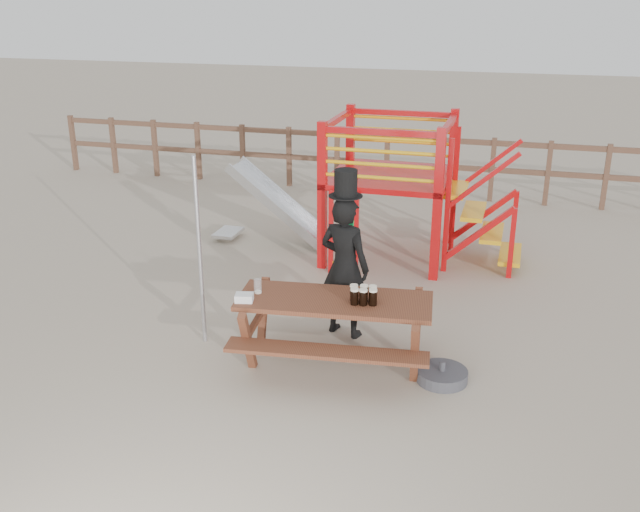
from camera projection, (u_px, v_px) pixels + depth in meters
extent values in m
plane|color=tan|center=(304.00, 365.00, 7.60)|extent=(60.00, 60.00, 0.00)
cube|color=brown|center=(414.00, 139.00, 13.51)|extent=(15.00, 0.06, 0.10)
cube|color=brown|center=(412.00, 165.00, 13.69)|extent=(15.00, 0.06, 0.10)
cube|color=brown|center=(73.00, 143.00, 15.64)|extent=(0.09, 0.09, 1.20)
cube|color=brown|center=(114.00, 145.00, 15.38)|extent=(0.09, 0.09, 1.20)
cube|color=brown|center=(155.00, 148.00, 15.12)|extent=(0.09, 0.09, 1.20)
cube|color=brown|center=(198.00, 151.00, 14.86)|extent=(0.09, 0.09, 1.20)
cube|color=brown|center=(243.00, 154.00, 14.60)|extent=(0.09, 0.09, 1.20)
cube|color=brown|center=(289.00, 157.00, 14.34)|extent=(0.09, 0.09, 1.20)
cube|color=brown|center=(337.00, 160.00, 14.08)|extent=(0.09, 0.09, 1.20)
cube|color=brown|center=(387.00, 163.00, 13.82)|extent=(0.09, 0.09, 1.20)
cube|color=brown|center=(438.00, 166.00, 13.56)|extent=(0.09, 0.09, 1.20)
cube|color=brown|center=(492.00, 170.00, 13.30)|extent=(0.09, 0.09, 1.20)
cube|color=brown|center=(548.00, 173.00, 13.04)|extent=(0.09, 0.09, 1.20)
cube|color=brown|center=(606.00, 177.00, 12.78)|extent=(0.09, 0.09, 1.20)
cube|color=red|center=(322.00, 197.00, 9.91)|extent=(0.12, 0.12, 2.10)
cube|color=red|center=(437.00, 206.00, 9.49)|extent=(0.12, 0.12, 2.10)
cube|color=red|center=(350.00, 171.00, 11.35)|extent=(0.12, 0.12, 2.10)
cube|color=red|center=(451.00, 178.00, 10.93)|extent=(0.12, 0.12, 2.10)
cube|color=red|center=(390.00, 177.00, 10.37)|extent=(1.72, 1.72, 0.08)
cube|color=red|center=(381.00, 132.00, 9.37)|extent=(1.60, 0.08, 0.08)
cube|color=red|center=(402.00, 113.00, 10.81)|extent=(1.60, 0.08, 0.08)
cube|color=red|center=(338.00, 119.00, 10.30)|extent=(0.08, 1.60, 0.08)
cube|color=red|center=(449.00, 125.00, 9.88)|extent=(0.08, 1.60, 0.08)
cylinder|color=yellow|center=(379.00, 178.00, 9.58)|extent=(1.50, 0.05, 0.05)
cylinder|color=yellow|center=(400.00, 153.00, 11.02)|extent=(1.50, 0.05, 0.05)
cylinder|color=yellow|center=(380.00, 165.00, 9.52)|extent=(1.50, 0.05, 0.05)
cylinder|color=yellow|center=(401.00, 142.00, 10.96)|extent=(1.50, 0.05, 0.05)
cylinder|color=yellow|center=(380.00, 151.00, 9.46)|extent=(1.50, 0.05, 0.05)
cylinder|color=yellow|center=(401.00, 130.00, 10.90)|extent=(1.50, 0.05, 0.05)
cylinder|color=yellow|center=(381.00, 138.00, 9.40)|extent=(1.50, 0.05, 0.05)
cylinder|color=yellow|center=(402.00, 118.00, 10.83)|extent=(1.50, 0.05, 0.05)
cube|color=red|center=(331.00, 232.00, 9.89)|extent=(0.06, 0.06, 1.20)
cube|color=red|center=(356.00, 234.00, 9.79)|extent=(0.06, 0.06, 1.20)
cylinder|color=yellow|center=(343.00, 263.00, 10.00)|extent=(0.36, 0.04, 0.04)
cylinder|color=yellow|center=(343.00, 247.00, 9.91)|extent=(0.36, 0.04, 0.04)
cylinder|color=yellow|center=(344.00, 231.00, 9.83)|extent=(0.36, 0.04, 0.04)
cylinder|color=yellow|center=(344.00, 214.00, 9.75)|extent=(0.36, 0.04, 0.04)
cylinder|color=yellow|center=(344.00, 198.00, 9.66)|extent=(0.36, 0.04, 0.04)
cube|color=yellow|center=(455.00, 190.00, 10.16)|extent=(0.30, 0.90, 0.06)
cube|color=yellow|center=(474.00, 211.00, 10.19)|extent=(0.30, 0.90, 0.06)
cube|color=yellow|center=(492.00, 233.00, 10.23)|extent=(0.30, 0.90, 0.06)
cube|color=yellow|center=(510.00, 254.00, 10.26)|extent=(0.30, 0.90, 0.06)
cube|color=red|center=(479.00, 234.00, 9.82)|extent=(0.95, 0.08, 0.86)
cube|color=red|center=(484.00, 215.00, 10.63)|extent=(0.95, 0.08, 0.86)
cube|color=silver|center=(281.00, 206.00, 11.01)|extent=(1.53, 0.55, 1.21)
cube|color=silver|center=(275.00, 208.00, 10.76)|extent=(1.58, 0.04, 1.28)
cube|color=silver|center=(286.00, 199.00, 11.24)|extent=(1.58, 0.04, 1.28)
cube|color=silver|center=(228.00, 232.00, 11.43)|extent=(0.35, 0.55, 0.05)
cube|color=brown|center=(335.00, 301.00, 7.33)|extent=(2.07, 0.98, 0.05)
cube|color=brown|center=(326.00, 352.00, 6.93)|extent=(2.02, 0.51, 0.04)
cube|color=brown|center=(342.00, 306.00, 7.94)|extent=(2.02, 0.51, 0.04)
cube|color=brown|center=(256.00, 329.00, 7.60)|extent=(0.22, 1.20, 0.72)
cube|color=brown|center=(416.00, 341.00, 7.34)|extent=(0.22, 1.20, 0.72)
imported|color=black|center=(345.00, 267.00, 8.02)|extent=(0.69, 0.54, 1.65)
cube|color=#0D973D|center=(351.00, 247.00, 8.06)|extent=(0.07, 0.03, 0.38)
cylinder|color=black|center=(346.00, 196.00, 7.73)|extent=(0.37, 0.37, 0.01)
cylinder|color=black|center=(346.00, 182.00, 7.68)|extent=(0.25, 0.25, 0.29)
cube|color=white|center=(352.00, 171.00, 7.74)|extent=(0.13, 0.04, 0.03)
cylinder|color=#B2B2B7|center=(200.00, 253.00, 7.74)|extent=(0.05, 0.05, 2.14)
cylinder|color=#3E3E43|center=(442.00, 375.00, 7.27)|extent=(0.53, 0.53, 0.12)
cylinder|color=#3E3E43|center=(442.00, 366.00, 7.23)|extent=(0.06, 0.06, 0.10)
cube|color=white|center=(244.00, 298.00, 7.25)|extent=(0.21, 0.18, 0.08)
cylinder|color=black|center=(354.00, 297.00, 7.17)|extent=(0.08, 0.08, 0.15)
cylinder|color=#FFEFD0|center=(355.00, 290.00, 7.14)|extent=(0.08, 0.08, 0.02)
cylinder|color=black|center=(363.00, 298.00, 7.15)|extent=(0.08, 0.08, 0.15)
cylinder|color=#FFEFD0|center=(363.00, 290.00, 7.12)|extent=(0.08, 0.08, 0.02)
cylinder|color=black|center=(373.00, 298.00, 7.15)|extent=(0.08, 0.08, 0.15)
cylinder|color=#FFEFD0|center=(373.00, 290.00, 7.12)|extent=(0.08, 0.08, 0.02)
cylinder|color=black|center=(354.00, 294.00, 7.26)|extent=(0.08, 0.08, 0.15)
cylinder|color=#FFEFD0|center=(354.00, 286.00, 7.23)|extent=(0.08, 0.08, 0.02)
cylinder|color=black|center=(364.00, 294.00, 7.25)|extent=(0.08, 0.08, 0.15)
cylinder|color=#FFEFD0|center=(364.00, 286.00, 7.22)|extent=(0.08, 0.08, 0.02)
cylinder|color=black|center=(373.00, 295.00, 7.24)|extent=(0.08, 0.08, 0.15)
cylinder|color=#FFEFD0|center=(373.00, 287.00, 7.21)|extent=(0.08, 0.08, 0.02)
cylinder|color=silver|center=(258.00, 286.00, 7.44)|extent=(0.08, 0.08, 0.15)
cylinder|color=#FFEFD0|center=(258.00, 292.00, 7.46)|extent=(0.07, 0.07, 0.02)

